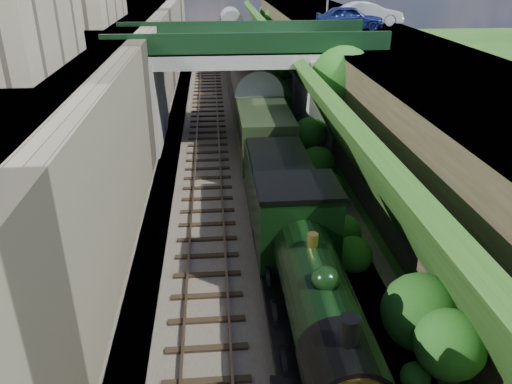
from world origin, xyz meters
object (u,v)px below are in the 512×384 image
at_px(car_blue, 349,18).
at_px(tender, 280,193).
at_px(car_silver, 368,14).
at_px(road_bridge, 252,79).
at_px(tree, 344,80).
at_px(locomotive, 311,289).

relative_size(car_blue, tender, 0.81).
xyz_separation_m(car_blue, car_silver, (2.14, 2.60, 0.02)).
height_order(road_bridge, tender, road_bridge).
bearing_deg(tree, road_bridge, 146.35).
bearing_deg(tender, road_bridge, 91.27).
relative_size(tree, locomotive, 0.65).
bearing_deg(car_blue, car_silver, -33.81).
xyz_separation_m(tree, tender, (-4.71, -8.26, -3.03)).
relative_size(road_bridge, tree, 2.42).
distance_m(tree, car_silver, 12.85).
relative_size(car_blue, car_silver, 0.94).
relative_size(road_bridge, locomotive, 1.56).
bearing_deg(tree, car_silver, 68.51).
xyz_separation_m(car_blue, tender, (-7.20, -17.41, -5.46)).
height_order(locomotive, tender, locomotive).
bearing_deg(locomotive, road_bridge, 90.77).
bearing_deg(road_bridge, tree, -33.65).
distance_m(car_blue, tender, 19.61).
height_order(road_bridge, car_silver, car_silver).
distance_m(car_blue, car_silver, 3.36).
xyz_separation_m(car_silver, locomotive, (-9.34, -27.36, -5.21)).
relative_size(locomotive, tender, 1.70).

